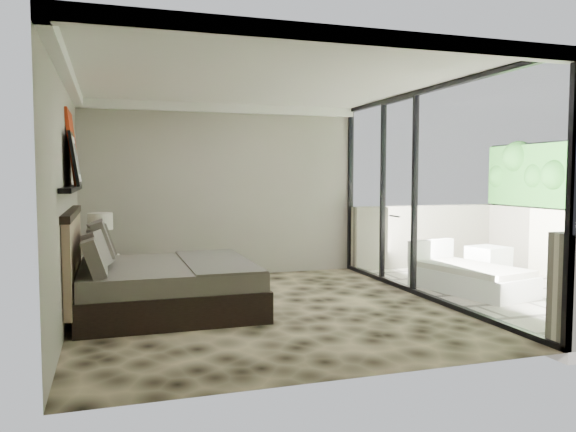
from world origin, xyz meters
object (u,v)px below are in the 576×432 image
object	(u,v)px
nightstand	(101,276)
lounger	(468,277)
table_lamp	(100,229)
ottoman	(488,263)
bed	(159,283)

from	to	relation	value
nightstand	lounger	size ratio (longest dim) A/B	0.28
nightstand	lounger	bearing A→B (deg)	-18.61
nightstand	lounger	xyz separation A→B (m)	(4.98, -1.40, -0.05)
table_lamp	ottoman	distance (m)	5.91
table_lamp	lounger	world-z (taller)	table_lamp
bed	lounger	distance (m)	4.31
table_lamp	ottoman	size ratio (longest dim) A/B	1.17
bed	table_lamp	bearing A→B (deg)	117.98
table_lamp	ottoman	world-z (taller)	table_lamp
table_lamp	lounger	size ratio (longest dim) A/B	0.33
bed	table_lamp	distance (m)	1.54
ottoman	lounger	xyz separation A→B (m)	(-0.85, -0.67, -0.06)
ottoman	table_lamp	bearing A→B (deg)	173.18
bed	nightstand	world-z (taller)	bed
nightstand	ottoman	size ratio (longest dim) A/B	0.97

